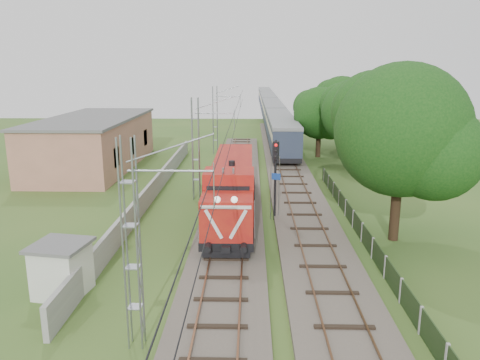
{
  "coord_description": "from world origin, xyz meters",
  "views": [
    {
      "loc": [
        1.28,
        -23.69,
        10.34
      ],
      "look_at": [
        0.5,
        9.49,
        2.2
      ],
      "focal_mm": 35.0,
      "sensor_mm": 36.0,
      "label": 1
    }
  ],
  "objects_px": {
    "locomotive": "(232,187)",
    "relay_hut": "(62,269)",
    "signal_post": "(276,166)",
    "coach_rake": "(270,106)"
  },
  "relations": [
    {
      "from": "signal_post",
      "to": "relay_hut",
      "type": "distance_m",
      "value": 15.21
    },
    {
      "from": "signal_post",
      "to": "relay_hut",
      "type": "height_order",
      "value": "signal_post"
    },
    {
      "from": "signal_post",
      "to": "relay_hut",
      "type": "xyz_separation_m",
      "value": [
        -10.33,
        -10.86,
        -2.55
      ]
    },
    {
      "from": "locomotive",
      "to": "coach_rake",
      "type": "relative_size",
      "value": 0.18
    },
    {
      "from": "coach_rake",
      "to": "relay_hut",
      "type": "bearing_deg",
      "value": -99.59
    },
    {
      "from": "signal_post",
      "to": "relay_hut",
      "type": "relative_size",
      "value": 2.0
    },
    {
      "from": "coach_rake",
      "to": "locomotive",
      "type": "bearing_deg",
      "value": -94.62
    },
    {
      "from": "locomotive",
      "to": "signal_post",
      "type": "bearing_deg",
      "value": -12.99
    },
    {
      "from": "locomotive",
      "to": "relay_hut",
      "type": "relative_size",
      "value": 6.05
    },
    {
      "from": "relay_hut",
      "to": "signal_post",
      "type": "bearing_deg",
      "value": 46.42
    }
  ]
}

